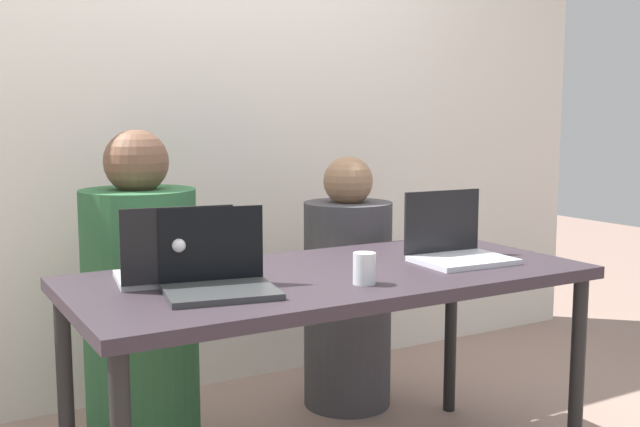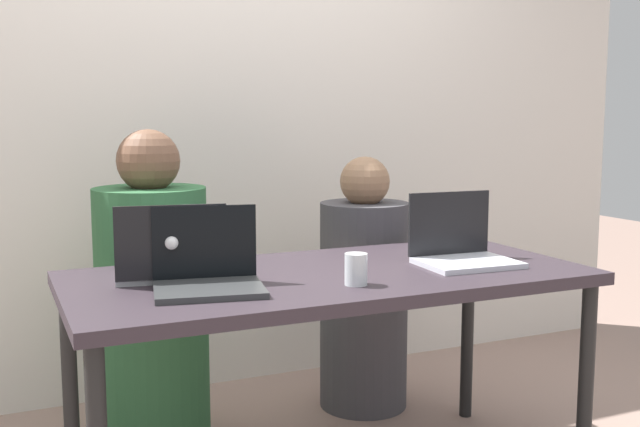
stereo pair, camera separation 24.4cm
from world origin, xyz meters
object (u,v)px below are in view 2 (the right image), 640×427
Objects in this scene: laptop_front_left at (207,272)px; laptop_back_left at (170,263)px; laptop_front_right at (461,248)px; person_on_right at (364,297)px; person_on_left at (153,306)px; water_glass_center at (356,271)px.

laptop_front_left is 0.19m from laptop_back_left.
laptop_front_right is 0.90× the size of laptop_back_left.
person_on_left is at bearing 14.07° from person_on_right.
laptop_front_right reaches higher than laptop_front_left.
laptop_back_left is at bearing 42.82° from person_on_right.
water_glass_center is (-0.45, -0.82, 0.31)m from person_on_right.
person_on_right is at bearing -142.22° from laptop_back_left.
laptop_back_left reaches higher than laptop_front_left.
person_on_right reaches higher than laptop_front_left.
laptop_back_left is (-0.94, -0.51, 0.32)m from person_on_right.
laptop_back_left is (-0.04, -0.51, 0.26)m from person_on_left.
laptop_front_left is (-0.87, -0.69, 0.32)m from person_on_right.
water_glass_center is (0.48, -0.30, -0.01)m from laptop_back_left.
person_on_left is 1.16m from laptop_front_right.
person_on_left is 12.58× the size of water_glass_center.
person_on_right is at bearing 48.91° from laptop_front_left.
laptop_back_left is (-0.96, 0.16, 0.00)m from laptop_front_right.
laptop_front_right is 3.44× the size of water_glass_center.
person_on_left is at bearing 146.46° from laptop_front_right.
laptop_front_left is at bearing 88.35° from person_on_left.
person_on_left is at bearing 118.24° from water_glass_center.
laptop_front_right is at bearing 17.31° from water_glass_center.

